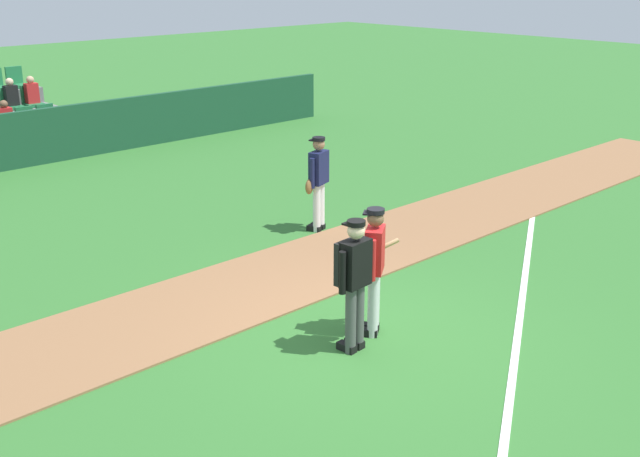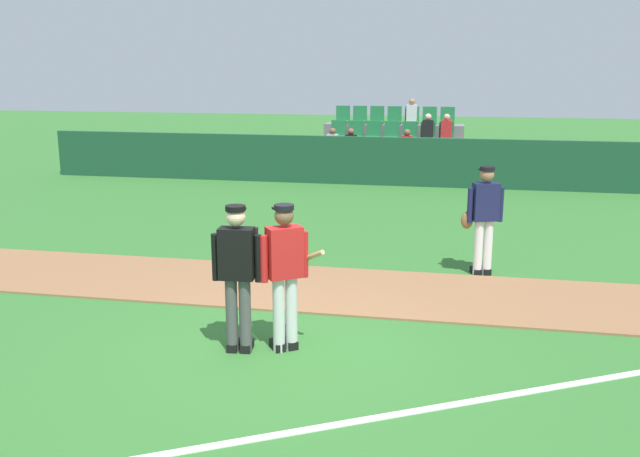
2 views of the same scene
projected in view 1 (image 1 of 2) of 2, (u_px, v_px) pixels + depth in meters
ground_plane at (366, 336)px, 10.34m from camera, size 80.00×80.00×0.00m
infield_dirt_path at (257, 285)px, 11.94m from camera, size 28.00×2.19×0.03m
foul_line_chalk at (524, 285)px, 11.94m from camera, size 10.44×6.10×0.01m
dugout_fence at (1, 143)px, 18.29m from camera, size 20.00×0.16×1.35m
batter_red_jersey at (374, 266)px, 10.11m from camera, size 0.73×0.70×1.76m
umpire_home_plate at (354, 278)px, 9.66m from camera, size 0.59×0.33×1.76m
runner_navy_jersey at (318, 180)px, 14.09m from camera, size 0.67×0.39×1.76m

